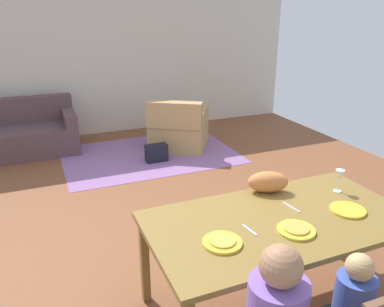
# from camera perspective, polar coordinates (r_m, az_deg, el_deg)

# --- Properties ---
(ground_plane) EXTENTS (7.13, 6.32, 0.02)m
(ground_plane) POSITION_cam_1_polar(r_m,az_deg,el_deg) (4.42, -4.11, -8.32)
(ground_plane) COLOR brown
(back_wall) EXTENTS (7.13, 0.10, 2.70)m
(back_wall) POSITION_cam_1_polar(r_m,az_deg,el_deg) (7.04, -13.10, 13.81)
(back_wall) COLOR beige
(back_wall) RESTS_ON ground_plane
(dining_table) EXTENTS (1.86, 0.98, 0.76)m
(dining_table) POSITION_cam_1_polar(r_m,az_deg,el_deg) (2.82, 12.80, -10.54)
(dining_table) COLOR olive
(dining_table) RESTS_ON ground_plane
(plate_near_man) EXTENTS (0.25, 0.25, 0.02)m
(plate_near_man) POSITION_cam_1_polar(r_m,az_deg,el_deg) (2.46, 4.51, -13.00)
(plate_near_man) COLOR yellow
(plate_near_man) RESTS_ON dining_table
(pizza_near_man) EXTENTS (0.17, 0.17, 0.01)m
(pizza_near_man) POSITION_cam_1_polar(r_m,az_deg,el_deg) (2.45, 4.52, -12.71)
(pizza_near_man) COLOR gold
(pizza_near_man) RESTS_ON plate_near_man
(plate_near_child) EXTENTS (0.25, 0.25, 0.02)m
(plate_near_child) POSITION_cam_1_polar(r_m,az_deg,el_deg) (2.66, 15.17, -10.91)
(plate_near_child) COLOR yellow
(plate_near_child) RESTS_ON dining_table
(pizza_near_child) EXTENTS (0.17, 0.17, 0.01)m
(pizza_near_child) POSITION_cam_1_polar(r_m,az_deg,el_deg) (2.65, 15.20, -10.63)
(pizza_near_child) COLOR gold
(pizza_near_child) RESTS_ON plate_near_child
(plate_near_woman) EXTENTS (0.25, 0.25, 0.02)m
(plate_near_woman) POSITION_cam_1_polar(r_m,az_deg,el_deg) (3.02, 22.07, -7.75)
(plate_near_woman) COLOR yellow
(plate_near_woman) RESTS_ON dining_table
(wine_glass) EXTENTS (0.07, 0.07, 0.19)m
(wine_glass) POSITION_cam_1_polar(r_m,az_deg,el_deg) (3.25, 21.00, -3.16)
(wine_glass) COLOR silver
(wine_glass) RESTS_ON dining_table
(fork) EXTENTS (0.04, 0.15, 0.01)m
(fork) POSITION_cam_1_polar(r_m,az_deg,el_deg) (2.61, 8.44, -11.14)
(fork) COLOR silver
(fork) RESTS_ON dining_table
(knife) EXTENTS (0.04, 0.17, 0.01)m
(knife) POSITION_cam_1_polar(r_m,az_deg,el_deg) (2.95, 14.49, -7.71)
(knife) COLOR silver
(knife) RESTS_ON dining_table
(cat) EXTENTS (0.36, 0.27, 0.17)m
(cat) POSITION_cam_1_polar(r_m,az_deg,el_deg) (3.11, 11.19, -4.15)
(cat) COLOR #D0783E
(cat) RESTS_ON dining_table
(area_rug) EXTENTS (2.60, 1.80, 0.01)m
(area_rug) POSITION_cam_1_polar(r_m,az_deg,el_deg) (6.01, -6.30, -0.14)
(area_rug) COLOR #8D629A
(area_rug) RESTS_ON ground_plane
(couch) EXTENTS (1.89, 0.86, 0.82)m
(couch) POSITION_cam_1_polar(r_m,az_deg,el_deg) (6.54, -25.06, 2.47)
(couch) COLOR #563E42
(couch) RESTS_ON ground_plane
(armchair) EXTENTS (1.18, 1.18, 0.82)m
(armchair) POSITION_cam_1_polar(r_m,az_deg,el_deg) (6.21, -2.02, 3.72)
(armchair) COLOR tan
(armchair) RESTS_ON ground_plane
(handbag) EXTENTS (0.32, 0.16, 0.26)m
(handbag) POSITION_cam_1_polar(r_m,az_deg,el_deg) (5.71, -5.28, 0.08)
(handbag) COLOR black
(handbag) RESTS_ON ground_plane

